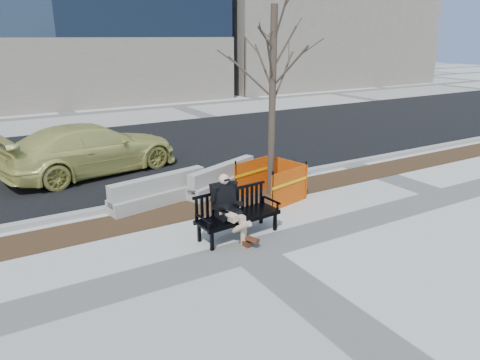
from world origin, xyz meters
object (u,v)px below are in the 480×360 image
at_px(jersey_barrier_left, 160,204).
at_px(jersey_barrier_right, 223,189).
at_px(sedan, 95,173).
at_px(bench, 238,236).
at_px(tree_fence, 270,199).
at_px(seated_man, 227,238).

height_order(jersey_barrier_left, jersey_barrier_right, jersey_barrier_left).
distance_m(jersey_barrier_left, jersey_barrier_right, 1.94).
bearing_deg(jersey_barrier_right, sedan, 105.92).
distance_m(bench, tree_fence, 2.43).
xyz_separation_m(seated_man, jersey_barrier_right, (1.41, 2.80, 0.00)).
bearing_deg(seated_man, jersey_barrier_right, 57.96).
height_order(seated_man, tree_fence, tree_fence).
relative_size(bench, jersey_barrier_left, 0.71).
relative_size(tree_fence, jersey_barrier_left, 1.94).
relative_size(jersey_barrier_left, jersey_barrier_right, 1.04).
height_order(bench, jersey_barrier_left, bench).
bearing_deg(tree_fence, sedan, 126.03).
bearing_deg(jersey_barrier_right, jersey_barrier_left, 162.32).
relative_size(sedan, jersey_barrier_left, 2.01).
relative_size(bench, sedan, 0.35).
bearing_deg(jersey_barrier_right, bench, -134.56).
bearing_deg(jersey_barrier_left, jersey_barrier_right, -5.73).
distance_m(seated_man, jersey_barrier_right, 3.13).
height_order(bench, jersey_barrier_right, bench).
bearing_deg(bench, sedan, 98.67).
bearing_deg(bench, tree_fence, 34.05).
bearing_deg(seated_man, bench, -11.47).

